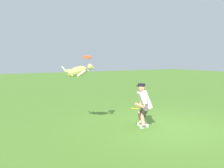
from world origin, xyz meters
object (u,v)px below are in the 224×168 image
Objects in this scene: person at (143,104)px; frisbee_flying at (87,57)px; dog at (78,71)px; frisbee_held at (135,108)px.

person is 4.88× the size of frisbee_flying.
dog is 0.51m from frisbee_flying.
frisbee_flying is 1.01× the size of frisbee_held.
person is at bearing 15.85° from dog.
dog is at bearing -43.13° from frisbee_held.
frisbee_held is at bearing 137.74° from frisbee_flying.
frisbee_held is at bearing 38.35° from person.
frisbee_flying is 2.04m from frisbee_held.
person is 4.92× the size of frisbee_held.
person is at bearing -163.66° from frisbee_held.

